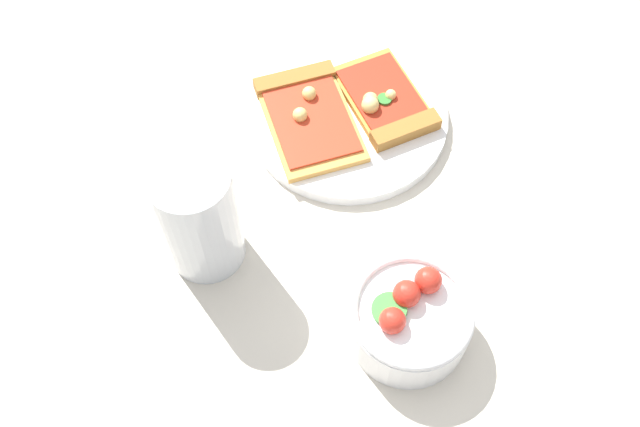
% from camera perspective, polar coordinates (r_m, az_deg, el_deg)
% --- Properties ---
extents(ground_plane, '(2.40, 2.40, 0.00)m').
position_cam_1_polar(ground_plane, '(0.82, 3.38, 6.98)').
color(ground_plane, beige).
rests_on(ground_plane, ground).
extents(plate, '(0.22, 0.22, 0.01)m').
position_cam_1_polar(plate, '(0.82, 2.20, 7.60)').
color(plate, white).
rests_on(plate, ground_plane).
extents(pizza_slice_near, '(0.13, 0.16, 0.02)m').
position_cam_1_polar(pizza_slice_near, '(0.80, -1.01, 7.97)').
color(pizza_slice_near, gold).
rests_on(pizza_slice_near, plate).
extents(pizza_slice_far, '(0.10, 0.14, 0.03)m').
position_cam_1_polar(pizza_slice_far, '(0.81, 5.26, 8.63)').
color(pizza_slice_far, gold).
rests_on(pizza_slice_far, plate).
extents(salad_bowl, '(0.11, 0.11, 0.07)m').
position_cam_1_polar(salad_bowl, '(0.67, 7.06, -8.23)').
color(salad_bowl, white).
rests_on(salad_bowl, ground_plane).
extents(soda_glass, '(0.08, 0.08, 0.14)m').
position_cam_1_polar(soda_glass, '(0.69, -9.50, -0.45)').
color(soda_glass, silver).
rests_on(soda_glass, ground_plane).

